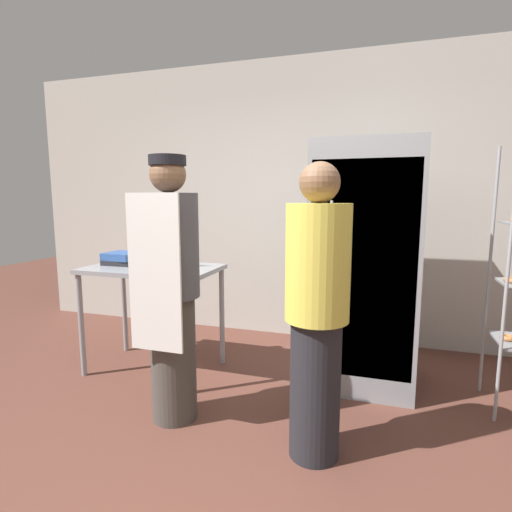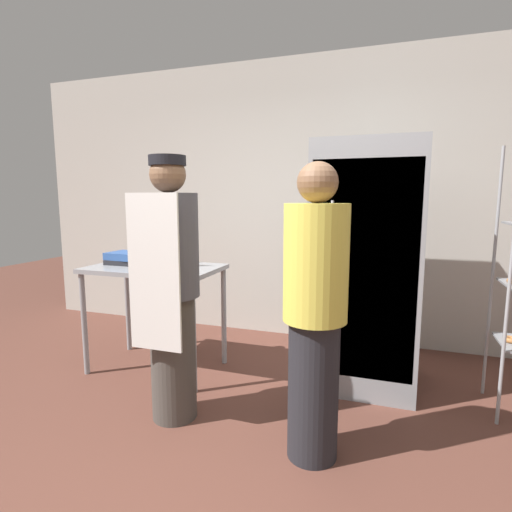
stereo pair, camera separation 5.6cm
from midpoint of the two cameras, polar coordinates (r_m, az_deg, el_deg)
name	(u,v)px [view 1 (the left image)]	position (r m, az deg, el deg)	size (l,w,h in m)	color
ground_plane	(214,490)	(2.32, -6.77, -30.23)	(14.00, 14.00, 0.00)	brown
back_wall	(307,201)	(4.16, 6.88, 7.75)	(6.40, 0.12, 2.82)	#B7B2A8
refrigerator	(364,266)	(3.18, 14.68, -1.36)	(0.78, 0.77, 1.85)	gray
prep_counter	(153,280)	(3.42, -15.01, -3.31)	(1.07, 0.65, 0.88)	gray
donut_box	(162,263)	(3.29, -13.79, -0.92)	(0.27, 0.22, 0.27)	silver
blender_pitcher	(167,250)	(3.52, -12.99, 0.89)	(0.12, 0.12, 0.27)	black
binder_stack	(123,258)	(3.60, -18.96, -0.31)	(0.28, 0.26, 0.10)	#232328
person_baker	(171,287)	(2.60, -12.68, -4.35)	(0.36, 0.38, 1.70)	#47423D
person_customer	(317,312)	(2.20, 7.94, -7.98)	(0.35, 0.35, 1.63)	#232328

